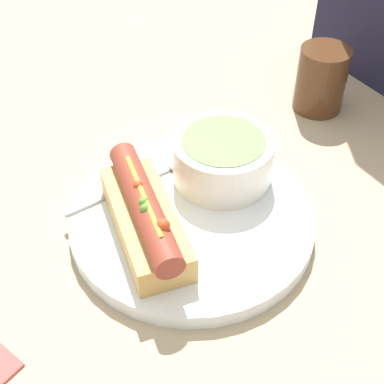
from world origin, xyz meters
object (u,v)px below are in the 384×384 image
object	(u,v)px
spoon	(163,170)
drinking_glass	(321,79)
soup_bowl	(223,157)
hot_dog	(146,218)

from	to	relation	value
spoon	drinking_glass	world-z (taller)	drinking_glass
soup_bowl	spoon	bearing A→B (deg)	-127.12
hot_dog	soup_bowl	bearing A→B (deg)	118.82
hot_dog	spoon	xyz separation A→B (m)	(-0.08, 0.06, -0.02)
hot_dog	soup_bowl	xyz separation A→B (m)	(-0.04, 0.12, 0.00)
hot_dog	spoon	size ratio (longest dim) A/B	1.02
hot_dog	spoon	bearing A→B (deg)	153.30
spoon	drinking_glass	bearing A→B (deg)	3.67
hot_dog	spoon	distance (m)	0.10
spoon	drinking_glass	size ratio (longest dim) A/B	1.90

